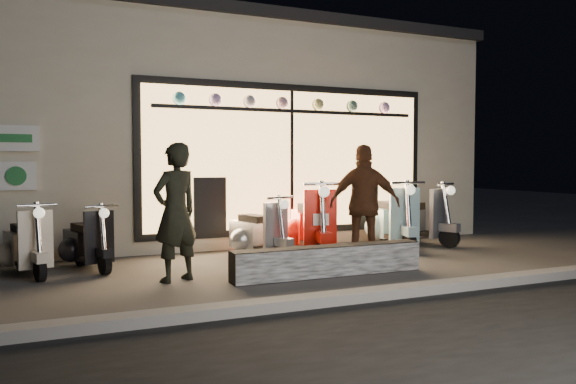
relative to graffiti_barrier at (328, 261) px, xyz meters
name	(u,v)px	position (x,y,z in m)	size (l,w,h in m)	color
ground	(295,268)	(-0.19, 0.65, -0.20)	(40.00, 40.00, 0.00)	#383533
kerb	(371,295)	(-0.19, -1.35, -0.14)	(40.00, 0.25, 0.12)	slate
shop_building	(202,135)	(-0.18, 5.63, 1.90)	(10.20, 6.23, 4.20)	beige
graffiti_barrier	(328,261)	(0.00, 0.00, 0.00)	(2.67, 0.28, 0.40)	black
scooter_silver	(256,233)	(-0.37, 1.74, 0.18)	(0.67, 1.33, 0.95)	black
scooter_red	(311,226)	(0.59, 1.73, 0.26)	(0.75, 1.61, 1.15)	black
scooter_black	(86,243)	(-2.88, 1.87, 0.16)	(0.63, 1.25, 0.89)	black
scooter_cream	(26,246)	(-3.66, 1.78, 0.18)	(0.64, 1.32, 0.94)	black
scooter_blue	(392,221)	(2.24, 1.84, 0.26)	(0.76, 1.60, 1.14)	black
scooter_grey	(410,220)	(2.76, 2.03, 0.24)	(0.89, 1.49, 1.09)	black
man	(176,212)	(-1.92, 0.47, 0.67)	(0.64, 0.42, 1.74)	black
woman	(365,204)	(0.94, 0.64, 0.68)	(1.03, 0.43, 1.76)	#57301B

